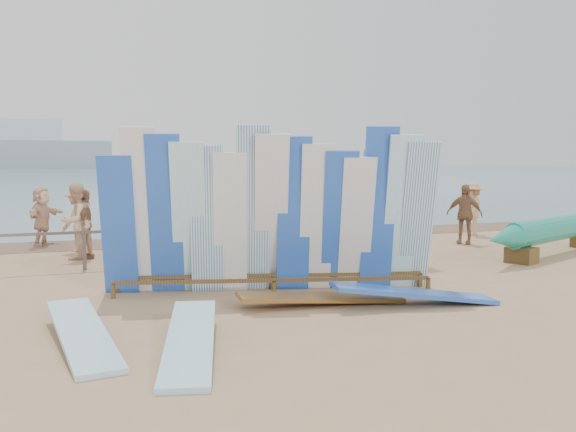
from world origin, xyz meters
name	(u,v)px	position (x,y,z in m)	size (l,w,h in m)	color
ground	(209,291)	(0.00, 0.00, 0.00)	(160.00, 160.00, 0.00)	tan
ocean	(78,171)	(0.00, 128.00, 0.00)	(320.00, 240.00, 0.02)	slate
wet_sand_strip	(154,241)	(0.00, 7.20, 0.00)	(40.00, 2.60, 0.01)	brown
distant_ship	(30,150)	(-12.00, 180.00, 5.31)	(45.00, 8.00, 14.00)	#999EA3
fence	(179,236)	(0.00, 3.00, 0.63)	(12.08, 0.08, 0.90)	#6E6053
main_surfboard_rack	(273,219)	(1.05, -0.48, 1.31)	(5.76, 2.14, 2.91)	brown
side_surfboard_rack	(374,214)	(4.00, 1.37, 1.15)	(2.33, 1.19, 2.54)	brown
outrigger_canoe	(557,230)	(8.97, 1.25, 0.60)	(6.32, 3.13, 0.94)	brown
vendor_table	(336,264)	(2.41, -0.12, 0.36)	(0.93, 0.74, 1.09)	brown
flat_board_c	(321,305)	(1.48, -1.60, 0.00)	(0.56, 2.70, 0.07)	olive
flat_board_d	(414,305)	(2.86, -2.16, 0.00)	(0.56, 2.70, 0.07)	blue
flat_board_b	(190,352)	(-0.96, -3.31, 0.00)	(0.56, 2.70, 0.07)	#98DBF4
flat_board_a	(83,345)	(-2.18, -2.54, 0.00)	(0.56, 2.70, 0.07)	#98DBF4
beach_chair_left	(146,250)	(-0.65, 3.61, 0.26)	(0.69, 0.70, 0.90)	red
beach_chair_right	(181,250)	(0.14, 3.57, 0.23)	(0.65, 0.66, 0.77)	red
stroller	(218,235)	(1.18, 4.19, 0.47)	(0.61, 0.87, 1.18)	red
beachgoer_7	(308,215)	(4.13, 5.58, 0.77)	(0.56, 0.31, 1.55)	#8C6042
beachgoer_5	(170,214)	(0.31, 6.12, 0.86)	(1.59, 0.51, 1.71)	beige
beachgoer_10	(464,214)	(8.03, 3.66, 0.83)	(0.97, 0.42, 1.66)	#8C6042
beachgoer_9	(385,204)	(7.03, 6.35, 0.94)	(1.22, 0.50, 1.89)	tan
beachgoer_8	(371,217)	(5.16, 3.70, 0.84)	(0.82, 0.39, 1.69)	beige
beachgoer_extra_0	(473,209)	(9.46, 5.20, 0.83)	(1.07, 0.44, 1.65)	tan
beachgoer_4	(85,224)	(-1.94, 4.56, 0.82)	(0.96, 0.41, 1.64)	#8C6042
beachgoer_2	(76,221)	(-2.13, 4.55, 0.89)	(0.87, 0.42, 1.79)	beige
beachgoer_11	(42,216)	(-2.96, 7.34, 0.80)	(1.49, 0.48, 1.61)	beige
beachgoer_3	(78,219)	(-2.08, 5.88, 0.82)	(1.05, 0.43, 1.63)	tan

